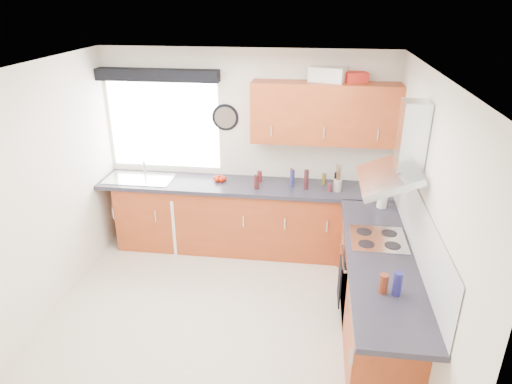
# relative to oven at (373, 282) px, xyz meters

# --- Properties ---
(ground_plane) EXTENTS (3.60, 3.60, 0.00)m
(ground_plane) POSITION_rel_oven_xyz_m (-1.50, -0.30, -0.42)
(ground_plane) COLOR beige
(ceiling) EXTENTS (3.60, 3.60, 0.02)m
(ceiling) POSITION_rel_oven_xyz_m (-1.50, -0.30, 2.08)
(ceiling) COLOR white
(ceiling) RESTS_ON wall_back
(wall_back) EXTENTS (3.60, 0.02, 2.50)m
(wall_back) POSITION_rel_oven_xyz_m (-1.50, 1.50, 0.82)
(wall_back) COLOR silver
(wall_back) RESTS_ON ground_plane
(wall_front) EXTENTS (3.60, 0.02, 2.50)m
(wall_front) POSITION_rel_oven_xyz_m (-1.50, -2.10, 0.82)
(wall_front) COLOR silver
(wall_front) RESTS_ON ground_plane
(wall_left) EXTENTS (0.02, 3.60, 2.50)m
(wall_left) POSITION_rel_oven_xyz_m (-3.30, -0.30, 0.82)
(wall_left) COLOR silver
(wall_left) RESTS_ON ground_plane
(wall_right) EXTENTS (0.02, 3.60, 2.50)m
(wall_right) POSITION_rel_oven_xyz_m (0.30, -0.30, 0.82)
(wall_right) COLOR silver
(wall_right) RESTS_ON ground_plane
(window) EXTENTS (1.40, 0.02, 1.10)m
(window) POSITION_rel_oven_xyz_m (-2.55, 1.49, 1.12)
(window) COLOR white
(window) RESTS_ON wall_back
(window_blind) EXTENTS (1.50, 0.18, 0.14)m
(window_blind) POSITION_rel_oven_xyz_m (-2.55, 1.40, 1.76)
(window_blind) COLOR black
(window_blind) RESTS_ON wall_back
(splashback) EXTENTS (0.01, 3.00, 0.54)m
(splashback) POSITION_rel_oven_xyz_m (0.29, 0.00, 0.75)
(splashback) COLOR white
(splashback) RESTS_ON wall_right
(base_cab_back) EXTENTS (3.00, 0.58, 0.86)m
(base_cab_back) POSITION_rel_oven_xyz_m (-1.60, 1.21, 0.01)
(base_cab_back) COLOR maroon
(base_cab_back) RESTS_ON ground_plane
(base_cab_corner) EXTENTS (0.60, 0.60, 0.86)m
(base_cab_corner) POSITION_rel_oven_xyz_m (0.00, 1.20, 0.01)
(base_cab_corner) COLOR maroon
(base_cab_corner) RESTS_ON ground_plane
(base_cab_right) EXTENTS (0.58, 2.10, 0.86)m
(base_cab_right) POSITION_rel_oven_xyz_m (0.01, -0.15, 0.01)
(base_cab_right) COLOR maroon
(base_cab_right) RESTS_ON ground_plane
(worktop_back) EXTENTS (3.60, 0.62, 0.05)m
(worktop_back) POSITION_rel_oven_xyz_m (-1.50, 1.20, 0.46)
(worktop_back) COLOR black
(worktop_back) RESTS_ON base_cab_back
(worktop_right) EXTENTS (0.62, 2.42, 0.05)m
(worktop_right) POSITION_rel_oven_xyz_m (0.00, -0.30, 0.46)
(worktop_right) COLOR black
(worktop_right) RESTS_ON base_cab_right
(sink) EXTENTS (0.84, 0.46, 0.10)m
(sink) POSITION_rel_oven_xyz_m (-2.83, 1.20, 0.52)
(sink) COLOR silver
(sink) RESTS_ON worktop_back
(oven) EXTENTS (0.56, 0.58, 0.85)m
(oven) POSITION_rel_oven_xyz_m (0.00, 0.00, 0.00)
(oven) COLOR black
(oven) RESTS_ON ground_plane
(hob_plate) EXTENTS (0.52, 0.52, 0.01)m
(hob_plate) POSITION_rel_oven_xyz_m (0.00, 0.00, 0.49)
(hob_plate) COLOR silver
(hob_plate) RESTS_ON worktop_right
(extractor_hood) EXTENTS (0.52, 0.78, 0.66)m
(extractor_hood) POSITION_rel_oven_xyz_m (0.10, -0.00, 1.34)
(extractor_hood) COLOR silver
(extractor_hood) RESTS_ON wall_right
(upper_cabinets) EXTENTS (1.70, 0.35, 0.70)m
(upper_cabinets) POSITION_rel_oven_xyz_m (-0.55, 1.32, 1.38)
(upper_cabinets) COLOR maroon
(upper_cabinets) RESTS_ON wall_back
(washing_machine) EXTENTS (0.63, 0.62, 0.75)m
(washing_machine) POSITION_rel_oven_xyz_m (-2.18, 1.22, -0.05)
(washing_machine) COLOR white
(washing_machine) RESTS_ON ground_plane
(wall_clock) EXTENTS (0.33, 0.04, 0.33)m
(wall_clock) POSITION_rel_oven_xyz_m (-1.76, 1.48, 1.24)
(wall_clock) COLOR black
(wall_clock) RESTS_ON wall_back
(casserole) EXTENTS (0.46, 0.39, 0.16)m
(casserole) POSITION_rel_oven_xyz_m (-0.53, 1.42, 1.81)
(casserole) COLOR white
(casserole) RESTS_ON upper_cabinets
(storage_box) EXTENTS (0.29, 0.26, 0.11)m
(storage_box) POSITION_rel_oven_xyz_m (-0.23, 1.42, 1.78)
(storage_box) COLOR red
(storage_box) RESTS_ON upper_cabinets
(utensil_pot) EXTENTS (0.13, 0.13, 0.14)m
(utensil_pot) POSITION_rel_oven_xyz_m (-0.35, 1.14, 0.55)
(utensil_pot) COLOR gray
(utensil_pot) RESTS_ON worktop_back
(kitchen_roll) EXTENTS (0.13, 0.13, 0.24)m
(kitchen_roll) POSITION_rel_oven_xyz_m (0.12, 0.75, 0.60)
(kitchen_roll) COLOR white
(kitchen_roll) RESTS_ON worktop_right
(tomato_cluster) EXTENTS (0.15, 0.15, 0.06)m
(tomato_cluster) POSITION_rel_oven_xyz_m (-1.80, 1.27, 0.52)
(tomato_cluster) COLOR #A51502
(tomato_cluster) RESTS_ON worktop_back
(jar_0) EXTENTS (0.04, 0.04, 0.21)m
(jar_0) POSITION_rel_oven_xyz_m (-0.91, 1.28, 0.59)
(jar_0) COLOR brown
(jar_0) RESTS_ON worktop_back
(jar_1) EXTENTS (0.05, 0.05, 0.11)m
(jar_1) POSITION_rel_oven_xyz_m (-0.44, 1.10, 0.54)
(jar_1) COLOR #521D22
(jar_1) RESTS_ON worktop_back
(jar_2) EXTENTS (0.05, 0.05, 0.21)m
(jar_2) POSITION_rel_oven_xyz_m (-0.89, 1.21, 0.59)
(jar_2) COLOR navy
(jar_2) RESTS_ON worktop_back
(jar_3) EXTENTS (0.04, 0.04, 0.14)m
(jar_3) POSITION_rel_oven_xyz_m (-0.36, 1.40, 0.55)
(jar_3) COLOR black
(jar_3) RESTS_ON worktop_back
(jar_4) EXTENTS (0.06, 0.06, 0.14)m
(jar_4) POSITION_rel_oven_xyz_m (-1.31, 1.31, 0.55)
(jar_4) COLOR maroon
(jar_4) RESTS_ON worktop_back
(jar_5) EXTENTS (0.06, 0.06, 0.24)m
(jar_5) POSITION_rel_oven_xyz_m (-0.72, 1.16, 0.61)
(jar_5) COLOR #371316
(jar_5) RESTS_ON worktop_back
(jar_6) EXTENTS (0.05, 0.05, 0.14)m
(jar_6) POSITION_rel_oven_xyz_m (-0.51, 1.33, 0.55)
(jar_6) COLOR brown
(jar_6) RESTS_ON worktop_back
(jar_7) EXTENTS (0.06, 0.06, 0.17)m
(jar_7) POSITION_rel_oven_xyz_m (-1.32, 1.08, 0.57)
(jar_7) COLOR #3A1614
(jar_7) RESTS_ON worktop_back
(bottle_0) EXTENTS (0.07, 0.07, 0.16)m
(bottle_0) POSITION_rel_oven_xyz_m (-0.06, -0.85, 0.57)
(bottle_0) COLOR maroon
(bottle_0) RESTS_ON worktop_right
(bottle_1) EXTENTS (0.07, 0.07, 0.20)m
(bottle_1) POSITION_rel_oven_xyz_m (0.04, -0.86, 0.58)
(bottle_1) COLOR navy
(bottle_1) RESTS_ON worktop_right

